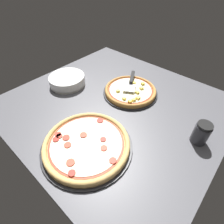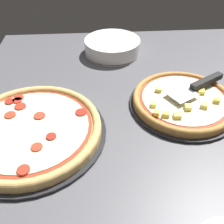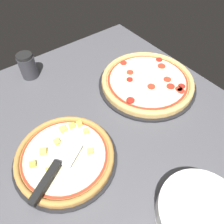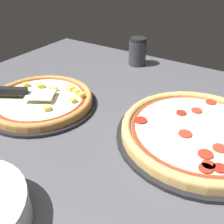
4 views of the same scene
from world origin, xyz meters
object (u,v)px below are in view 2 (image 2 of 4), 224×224
object	(u,v)px
pizza_front	(183,100)
serving_spatula	(202,84)
pizza_back	(30,129)
plate_stack	(112,47)

from	to	relation	value
pizza_front	serving_spatula	size ratio (longest dim) A/B	1.49
pizza_back	plate_stack	xyz separation A→B (cm)	(48.50, -26.60, 0.63)
pizza_front	pizza_back	bearing A→B (deg)	102.36
serving_spatula	plate_stack	xyz separation A→B (cm)	(33.59, 27.24, -2.07)
pizza_back	serving_spatula	world-z (taller)	serving_spatula
serving_spatula	plate_stack	world-z (taller)	same
plate_stack	pizza_back	bearing A→B (deg)	151.26
pizza_back	serving_spatula	size ratio (longest dim) A/B	1.84
pizza_back	plate_stack	distance (cm)	55.32
plate_stack	serving_spatula	bearing A→B (deg)	-140.96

